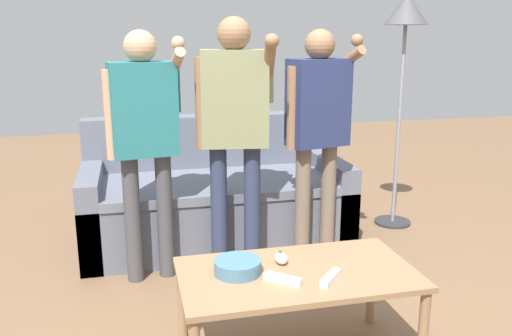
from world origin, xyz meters
The scene contains 10 objects.
couch centered at (-0.15, 1.40, 0.30)m, with size 1.83×0.90×0.86m.
coffee_table centered at (-0.04, -0.20, 0.40)m, with size 1.03×0.56×0.45m.
snack_bowl centered at (-0.30, -0.15, 0.48)m, with size 0.20×0.20×0.06m, color teal.
game_remote_nunchuk centered at (-0.09, -0.10, 0.47)m, with size 0.06×0.09×0.05m.
floor_lamp centered at (1.25, 1.37, 1.48)m, with size 0.31×0.31×1.74m.
player_left centered at (-0.64, 0.84, 0.93)m, with size 0.45×0.29×1.48m.
player_center centered at (-0.12, 0.79, 0.98)m, with size 0.45×0.40×1.55m.
player_right centered at (0.42, 0.85, 0.93)m, with size 0.46×0.28×1.48m.
game_remote_wand_near centered at (0.06, -0.32, 0.47)m, with size 0.13×0.14×0.03m.
game_remote_wand_far centered at (-0.14, -0.28, 0.47)m, with size 0.15×0.13×0.03m.
Camera 1 is at (-0.71, -2.21, 1.45)m, focal length 36.99 mm.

